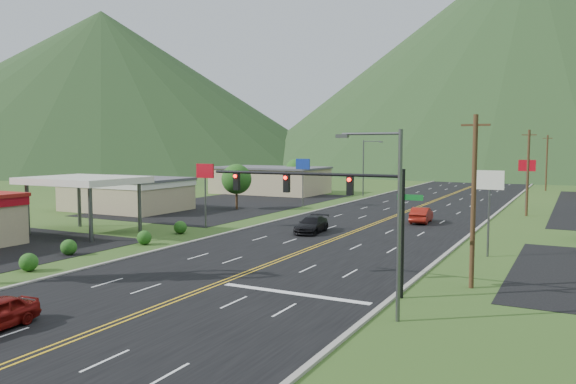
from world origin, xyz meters
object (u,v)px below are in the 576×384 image
at_px(gas_canopy, 84,181).
at_px(car_dark_mid, 312,225).
at_px(car_red_far, 421,215).
at_px(streetlight_west, 365,164).
at_px(traffic_signal, 333,197).
at_px(streetlight_east, 393,212).

relative_size(gas_canopy, car_dark_mid, 1.92).
relative_size(car_dark_mid, car_red_far, 1.04).
bearing_deg(streetlight_west, traffic_signal, -72.03).
bearing_deg(gas_canopy, streetlight_west, 77.87).
xyz_separation_m(traffic_signal, streetlight_west, (-18.16, 56.00, -0.15)).
distance_m(streetlight_east, car_red_far, 34.52).
bearing_deg(traffic_signal, streetlight_west, 107.97).
height_order(car_dark_mid, car_red_far, car_red_far).
bearing_deg(streetlight_west, gas_canopy, -102.13).
bearing_deg(car_dark_mid, car_red_far, 51.34).
bearing_deg(streetlight_west, streetlight_east, -69.14).
bearing_deg(car_red_far, traffic_signal, 89.83).
distance_m(streetlight_east, gas_canopy, 35.28).
bearing_deg(gas_canopy, car_dark_mid, 28.21).
xyz_separation_m(streetlight_east, car_red_far, (-7.05, 33.51, -4.36)).
xyz_separation_m(gas_canopy, car_red_far, (26.13, 21.51, -4.05)).
bearing_deg(traffic_signal, car_red_far, 94.57).
relative_size(traffic_signal, car_red_far, 2.62).
distance_m(streetlight_east, car_dark_mid, 26.73).
height_order(traffic_signal, streetlight_west, streetlight_west).
distance_m(traffic_signal, car_dark_mid, 21.02).
relative_size(traffic_signal, streetlight_east, 1.46).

